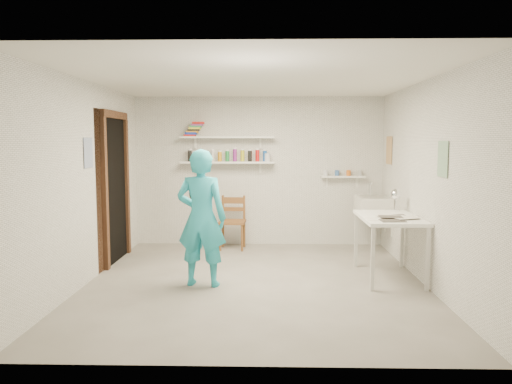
{
  "coord_description": "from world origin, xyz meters",
  "views": [
    {
      "loc": [
        0.15,
        -5.84,
        1.69
      ],
      "look_at": [
        0.0,
        0.4,
        1.05
      ],
      "focal_mm": 35.0,
      "sensor_mm": 36.0,
      "label": 1
    }
  ],
  "objects_px": {
    "wooden_chair": "(232,222)",
    "wall_clock": "(201,193)",
    "desk_lamp": "(396,194)",
    "man": "(201,218)",
    "belfast_sink": "(373,207)",
    "work_table": "(389,247)"
  },
  "relations": [
    {
      "from": "man",
      "to": "desk_lamp",
      "type": "height_order",
      "value": "man"
    },
    {
      "from": "wooden_chair",
      "to": "wall_clock",
      "type": "bearing_deg",
      "value": -94.76
    },
    {
      "from": "man",
      "to": "wooden_chair",
      "type": "xyz_separation_m",
      "value": [
        0.21,
        1.99,
        -0.37
      ]
    },
    {
      "from": "man",
      "to": "wall_clock",
      "type": "distance_m",
      "value": 0.35
    },
    {
      "from": "belfast_sink",
      "to": "work_table",
      "type": "distance_m",
      "value": 1.5
    },
    {
      "from": "man",
      "to": "belfast_sink",
      "type": "bearing_deg",
      "value": -133.83
    },
    {
      "from": "man",
      "to": "wooden_chair",
      "type": "distance_m",
      "value": 2.03
    },
    {
      "from": "wooden_chair",
      "to": "desk_lamp",
      "type": "bearing_deg",
      "value": -24.22
    },
    {
      "from": "man",
      "to": "work_table",
      "type": "distance_m",
      "value": 2.33
    },
    {
      "from": "work_table",
      "to": "desk_lamp",
      "type": "relative_size",
      "value": 8.0
    },
    {
      "from": "wooden_chair",
      "to": "desk_lamp",
      "type": "relative_size",
      "value": 5.94
    },
    {
      "from": "wall_clock",
      "to": "desk_lamp",
      "type": "relative_size",
      "value": 1.99
    },
    {
      "from": "wall_clock",
      "to": "work_table",
      "type": "distance_m",
      "value": 2.4
    },
    {
      "from": "belfast_sink",
      "to": "man",
      "type": "relative_size",
      "value": 0.37
    },
    {
      "from": "belfast_sink",
      "to": "man",
      "type": "distance_m",
      "value": 3.0
    },
    {
      "from": "man",
      "to": "work_table",
      "type": "height_order",
      "value": "man"
    },
    {
      "from": "work_table",
      "to": "man",
      "type": "bearing_deg",
      "value": -170.83
    },
    {
      "from": "belfast_sink",
      "to": "man",
      "type": "bearing_deg",
      "value": -142.31
    },
    {
      "from": "belfast_sink",
      "to": "man",
      "type": "xyz_separation_m",
      "value": [
        -2.37,
        -1.83,
        0.1
      ]
    },
    {
      "from": "wall_clock",
      "to": "wooden_chair",
      "type": "bearing_deg",
      "value": 90.55
    },
    {
      "from": "work_table",
      "to": "belfast_sink",
      "type": "bearing_deg",
      "value": 85.71
    },
    {
      "from": "man",
      "to": "desk_lamp",
      "type": "xyz_separation_m",
      "value": [
        2.45,
        0.83,
        0.19
      ]
    }
  ]
}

